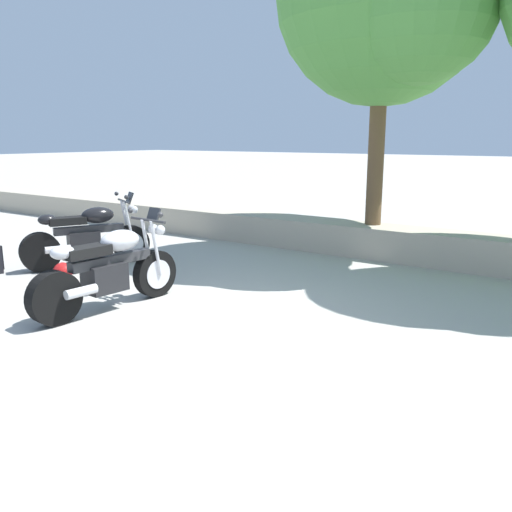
{
  "coord_description": "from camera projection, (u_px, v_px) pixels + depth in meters",
  "views": [
    {
      "loc": [
        3.76,
        -4.04,
        2.07
      ],
      "look_at": [
        0.16,
        1.2,
        0.65
      ],
      "focal_mm": 37.48,
      "sensor_mm": 36.0,
      "label": 1
    }
  ],
  "objects": [
    {
      "name": "stone_wall",
      "position": [
        362.0,
        239.0,
        9.58
      ],
      "size": [
        36.0,
        0.8,
        0.55
      ],
      "primitive_type": "cube",
      "color": "#A89E89",
      "rests_on": "ground"
    },
    {
      "name": "rider_helmet",
      "position": [
        62.0,
        272.0,
        7.81
      ],
      "size": [
        0.28,
        0.28,
        0.28
      ],
      "color": "#B21919",
      "rests_on": "ground"
    },
    {
      "name": "ground_plane",
      "position": [
        181.0,
        333.0,
        5.78
      ],
      "size": [
        120.0,
        120.0,
        0.0
      ],
      "primitive_type": "plane",
      "color": "#A3A099"
    },
    {
      "name": "motorcycle_silver_centre",
      "position": [
        110.0,
        270.0,
        6.48
      ],
      "size": [
        0.67,
        2.07,
        1.18
      ],
      "color": "black",
      "rests_on": "ground"
    },
    {
      "name": "motorcycle_black_near_left",
      "position": [
        88.0,
        237.0,
        8.66
      ],
      "size": [
        1.13,
        1.92,
        1.18
      ],
      "color": "black",
      "rests_on": "ground"
    }
  ]
}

